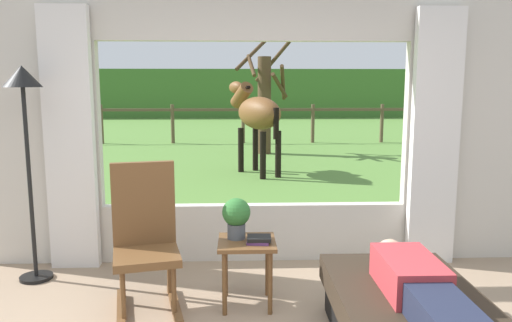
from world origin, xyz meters
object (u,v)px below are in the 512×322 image
object	(u,v)px
potted_plant	(236,216)
book_stack	(259,239)
reclining_person	(420,288)
rocking_chair	(145,238)
side_table	(247,252)
horse	(257,114)
pasture_tree	(265,100)
floor_lamp_left	(24,109)

from	to	relation	value
potted_plant	book_stack	size ratio (longest dim) A/B	1.66
reclining_person	rocking_chair	size ratio (longest dim) A/B	1.28
side_table	horse	world-z (taller)	horse
book_stack	pasture_tree	bearing A→B (deg)	86.56
book_stack	rocking_chair	bearing A→B (deg)	175.96
side_table	potted_plant	xyz separation A→B (m)	(-0.08, 0.06, 0.28)
potted_plant	horse	distance (m)	5.55
book_stack	pasture_tree	distance (m)	8.44
rocking_chair	book_stack	world-z (taller)	rocking_chair
potted_plant	book_stack	distance (m)	0.26
book_stack	pasture_tree	world-z (taller)	pasture_tree
potted_plant	floor_lamp_left	world-z (taller)	floor_lamp_left
book_stack	pasture_tree	xyz separation A→B (m)	(0.50, 8.39, 0.78)
rocking_chair	floor_lamp_left	xyz separation A→B (m)	(-1.08, 0.58, 0.96)
reclining_person	horse	xyz separation A→B (m)	(-0.71, 6.52, 0.63)
side_table	horse	xyz separation A→B (m)	(0.29, 5.58, 0.73)
horse	reclining_person	bearing A→B (deg)	-111.11
rocking_chair	side_table	distance (m)	0.78
floor_lamp_left	book_stack	bearing A→B (deg)	-18.24
potted_plant	floor_lamp_left	bearing A→B (deg)	163.50
floor_lamp_left	horse	world-z (taller)	floor_lamp_left
reclining_person	pasture_tree	xyz separation A→B (m)	(-0.41, 9.28, 0.80)
potted_plant	side_table	bearing A→B (deg)	-36.87
side_table	floor_lamp_left	distance (m)	2.23
book_stack	floor_lamp_left	xyz separation A→B (m)	(-1.95, 0.64, 0.96)
book_stack	horse	bearing A→B (deg)	87.96
reclining_person	rocking_chair	world-z (taller)	rocking_chair
pasture_tree	reclining_person	bearing A→B (deg)	-87.48
potted_plant	floor_lamp_left	distance (m)	2.02
potted_plant	horse	xyz separation A→B (m)	(0.37, 5.52, 0.45)
book_stack	floor_lamp_left	world-z (taller)	floor_lamp_left
reclining_person	book_stack	distance (m)	1.27
potted_plant	horse	world-z (taller)	horse
rocking_chair	potted_plant	size ratio (longest dim) A/B	3.50
side_table	reclining_person	bearing A→B (deg)	-43.17
pasture_tree	side_table	bearing A→B (deg)	-94.09
rocking_chair	side_table	xyz separation A→B (m)	(0.78, -0.01, -0.12)
pasture_tree	horse	bearing A→B (deg)	-96.30
side_table	floor_lamp_left	world-z (taller)	floor_lamp_left
rocking_chair	pasture_tree	world-z (taller)	pasture_tree
reclining_person	potted_plant	xyz separation A→B (m)	(-1.08, 1.00, 0.18)
rocking_chair	side_table	size ratio (longest dim) A/B	2.15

